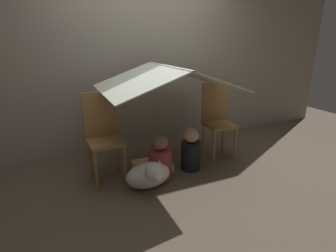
{
  "coord_description": "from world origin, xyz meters",
  "views": [
    {
      "loc": [
        -1.22,
        -2.56,
        1.53
      ],
      "look_at": [
        0.0,
        0.18,
        0.55
      ],
      "focal_mm": 28.0,
      "sensor_mm": 36.0,
      "label": 1
    }
  ],
  "objects_px": {
    "chair_left": "(103,133)",
    "person_second": "(191,151)",
    "chair_right": "(217,118)",
    "person_front": "(160,160)",
    "dog": "(149,175)"
  },
  "relations": [
    {
      "from": "chair_left",
      "to": "person_second",
      "type": "bearing_deg",
      "value": -15.57
    },
    {
      "from": "chair_left",
      "to": "chair_right",
      "type": "distance_m",
      "value": 1.52
    },
    {
      "from": "chair_right",
      "to": "chair_left",
      "type": "bearing_deg",
      "value": -174.85
    },
    {
      "from": "person_front",
      "to": "dog",
      "type": "xyz_separation_m",
      "value": [
        -0.18,
        -0.15,
        -0.07
      ]
    },
    {
      "from": "chair_right",
      "to": "person_second",
      "type": "distance_m",
      "value": 0.64
    },
    {
      "from": "chair_left",
      "to": "chair_right",
      "type": "xyz_separation_m",
      "value": [
        1.52,
        -0.0,
        0.0
      ]
    },
    {
      "from": "person_second",
      "to": "dog",
      "type": "distance_m",
      "value": 0.67
    },
    {
      "from": "chair_left",
      "to": "person_front",
      "type": "relative_size",
      "value": 1.81
    },
    {
      "from": "person_second",
      "to": "dog",
      "type": "bearing_deg",
      "value": -159.39
    },
    {
      "from": "dog",
      "to": "person_front",
      "type": "bearing_deg",
      "value": 38.39
    },
    {
      "from": "chair_left",
      "to": "dog",
      "type": "xyz_separation_m",
      "value": [
        0.37,
        -0.46,
        -0.37
      ]
    },
    {
      "from": "person_front",
      "to": "chair_left",
      "type": "bearing_deg",
      "value": 150.32
    },
    {
      "from": "chair_left",
      "to": "dog",
      "type": "bearing_deg",
      "value": -54.2
    },
    {
      "from": "chair_left",
      "to": "dog",
      "type": "relative_size",
      "value": 2.04
    },
    {
      "from": "chair_right",
      "to": "person_second",
      "type": "bearing_deg",
      "value": -151.51
    }
  ]
}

